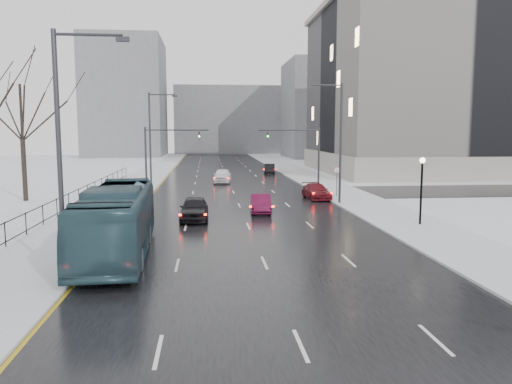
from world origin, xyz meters
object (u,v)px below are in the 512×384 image
object	(u,v)px
tree_park_e	(26,202)
streetlight_l_near	(65,143)
no_uturn_sign	(337,173)
sedan_right_near	(261,203)
sedan_right_far	(317,191)
streetlight_r_mid	(338,137)
lamppost_r_mid	(422,181)
sedan_center_near	(194,208)
sedan_center_far	(222,176)
mast_signal_left	(157,152)
sedan_right_distant	(270,169)
bus	(117,221)
mast_signal_right	(308,151)
streetlight_l_far	(152,136)

from	to	relation	value
tree_park_e	streetlight_l_near	bearing A→B (deg)	-67.31
streetlight_l_near	no_uturn_sign	world-z (taller)	streetlight_l_near
sedan_right_near	streetlight_l_near	bearing A→B (deg)	-116.94
sedan_right_far	sedan_right_near	bearing A→B (deg)	-132.48
no_uturn_sign	sedan_right_far	xyz separation A→B (m)	(-2.01, -0.62, -1.59)
tree_park_e	no_uturn_sign	distance (m)	27.50
streetlight_r_mid	lamppost_r_mid	xyz separation A→B (m)	(2.83, -10.00, -2.67)
sedan_center_near	sedan_center_far	size ratio (longest dim) A/B	0.96
mast_signal_left	sedan_right_distant	size ratio (longest dim) A/B	1.54
tree_park_e	sedan_center_near	size ratio (longest dim) A/B	2.86
bus	no_uturn_sign	bearing A→B (deg)	47.72
mast_signal_right	sedan_center_far	distance (m)	13.54
mast_signal_right	mast_signal_left	size ratio (longest dim) A/B	1.00
sedan_center_far	sedan_right_far	bearing A→B (deg)	-56.83
tree_park_e	mast_signal_right	size ratio (longest dim) A/B	2.08
sedan_right_far	sedan_right_distant	xyz separation A→B (m)	(-0.85, 27.03, 0.03)
mast_signal_right	streetlight_r_mid	bearing A→B (deg)	-84.00
mast_signal_right	sedan_center_far	size ratio (longest dim) A/B	1.32
lamppost_r_mid	sedan_center_near	world-z (taller)	lamppost_r_mid
streetlight_l_near	sedan_center_far	size ratio (longest dim) A/B	2.03
streetlight_r_mid	sedan_right_far	size ratio (longest dim) A/B	2.16
sedan_center_far	mast_signal_left	bearing A→B (deg)	-117.22
streetlight_l_near	sedan_right_near	xyz separation A→B (m)	(9.52, 16.25, -4.89)
tree_park_e	lamppost_r_mid	size ratio (longest dim) A/B	3.15
mast_signal_right	sedan_right_far	bearing A→B (deg)	-91.64
streetlight_l_near	streetlight_l_far	xyz separation A→B (m)	(0.00, 32.00, 0.00)
sedan_center_near	sedan_right_distant	xyz separation A→B (m)	(9.84, 36.85, -0.11)
sedan_center_far	no_uturn_sign	bearing A→B (deg)	-50.06
streetlight_r_mid	no_uturn_sign	xyz separation A→B (m)	(1.03, 4.00, -3.32)
bus	sedan_center_far	xyz separation A→B (m)	(6.21, 34.11, -0.87)
lamppost_r_mid	sedan_center_near	distance (m)	15.08
sedan_center_near	sedan_right_distant	size ratio (longest dim) A/B	1.11
tree_park_e	streetlight_l_far	xyz separation A→B (m)	(10.03, 8.00, 5.62)
no_uturn_sign	sedan_center_far	xyz separation A→B (m)	(-9.99, 14.34, -1.42)
streetlight_r_mid	streetlight_l_far	bearing A→B (deg)	143.70
tree_park_e	streetlight_l_far	distance (m)	14.01
sedan_right_near	sedan_center_far	xyz separation A→B (m)	(-2.15, 22.09, 0.15)
no_uturn_sign	sedan_right_near	bearing A→B (deg)	-135.34
lamppost_r_mid	sedan_center_far	xyz separation A→B (m)	(-11.79, 28.34, -2.07)
sedan_center_far	bus	bearing A→B (deg)	-95.24
streetlight_r_mid	lamppost_r_mid	world-z (taller)	streetlight_r_mid
tree_park_e	sedan_center_far	xyz separation A→B (m)	(17.41, 14.34, 0.88)
tree_park_e	streetlight_r_mid	size ratio (longest dim) A/B	1.35
sedan_right_far	sedan_right_distant	world-z (taller)	sedan_right_distant
sedan_right_far	sedan_center_far	bearing A→B (deg)	114.90
streetlight_r_mid	streetlight_l_far	distance (m)	20.27
streetlight_l_near	bus	size ratio (longest dim) A/B	0.82
tree_park_e	sedan_right_far	bearing A→B (deg)	-1.39
streetlight_l_far	mast_signal_right	bearing A→B (deg)	-14.48
sedan_right_distant	lamppost_r_mid	bearing A→B (deg)	-76.56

